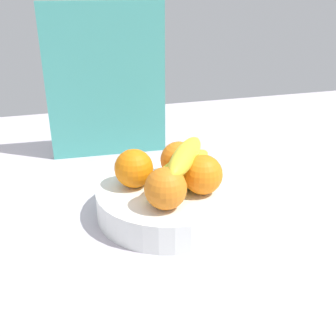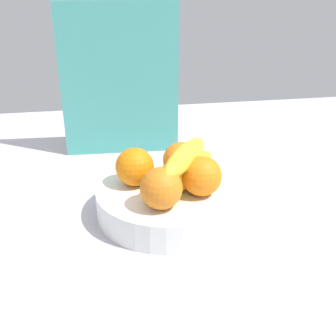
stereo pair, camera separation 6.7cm
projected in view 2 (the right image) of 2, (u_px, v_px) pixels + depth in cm
name	position (u px, v px, depth cm)	size (l,w,h in cm)	color
ground_plane	(178.00, 214.00, 78.78)	(180.00, 140.00, 3.00)	#B9B1BB
fruit_bowl	(168.00, 200.00, 75.15)	(26.42, 26.42, 5.34)	white
orange_front_left	(135.00, 167.00, 73.83)	(7.11, 7.11, 7.11)	orange
orange_front_right	(161.00, 188.00, 66.21)	(7.11, 7.11, 7.11)	orange
orange_center	(202.00, 176.00, 70.36)	(7.11, 7.11, 7.11)	orange
orange_back_left	(181.00, 160.00, 76.50)	(7.11, 7.11, 7.11)	orange
banana_bunch	(182.00, 168.00, 71.77)	(17.09, 16.42, 8.40)	yellow
cutting_board	(120.00, 82.00, 96.29)	(28.00, 1.80, 36.00)	teal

